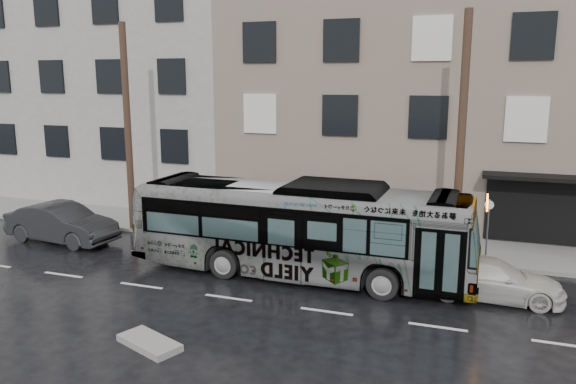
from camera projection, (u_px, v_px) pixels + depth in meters
name	position (u px, v px, depth m)	size (l,w,h in m)	color
ground	(259.00, 273.00, 19.97)	(120.00, 120.00, 0.00)	black
sidewalk	(301.00, 235.00, 24.49)	(90.00, 3.60, 0.15)	gray
building_taupe	(440.00, 104.00, 29.01)	(20.00, 12.00, 11.00)	gray
building_grey	(89.00, 60.00, 37.38)	(26.00, 15.00, 16.00)	#A8A59F
utility_pole_front	(461.00, 140.00, 19.99)	(0.30, 0.30, 9.00)	#462F23
utility_pole_rear	(128.00, 128.00, 24.55)	(0.30, 0.30, 9.00)	#462F23
sign_post	(487.00, 232.00, 20.29)	(0.06, 0.06, 2.40)	slate
bus	(300.00, 229.00, 19.41)	(2.81, 12.00, 3.34)	#B2B2B2
white_sedan	(491.00, 279.00, 17.54)	(1.77, 4.37, 1.27)	beige
dark_sedan	(62.00, 223.00, 23.60)	(1.73, 4.95, 1.63)	black
slush_pile	(149.00, 343.00, 14.45)	(1.80, 0.80, 0.18)	#9E9D96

